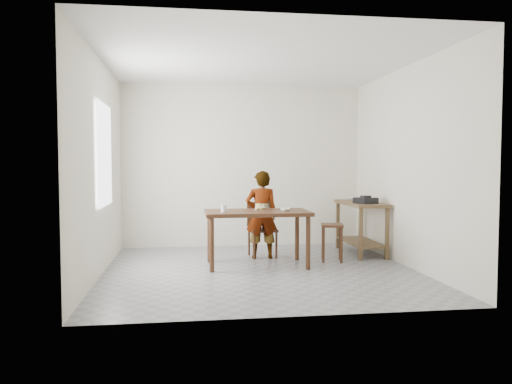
{
  "coord_description": "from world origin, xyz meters",
  "views": [
    {
      "loc": [
        -0.94,
        -6.35,
        1.38
      ],
      "look_at": [
        0.0,
        0.4,
        1.0
      ],
      "focal_mm": 35.0,
      "sensor_mm": 36.0,
      "label": 1
    }
  ],
  "objects": [
    {
      "name": "window_pane",
      "position": [
        -1.97,
        0.2,
        1.5
      ],
      "size": [
        0.02,
        1.1,
        1.3
      ],
      "primitive_type": "cube",
      "color": "white",
      "rests_on": "wall_left"
    },
    {
      "name": "child",
      "position": [
        0.14,
        0.84,
        0.64
      ],
      "size": [
        0.49,
        0.34,
        1.28
      ],
      "primitive_type": "imported",
      "rotation": [
        0.0,
        0.0,
        3.07
      ],
      "color": "white",
      "rests_on": "floor"
    },
    {
      "name": "dining_chair",
      "position": [
        0.17,
        0.95,
        0.41
      ],
      "size": [
        0.43,
        0.43,
        0.81
      ],
      "primitive_type": null,
      "rotation": [
        0.0,
        0.0,
        0.11
      ],
      "color": "#3C2213",
      "rests_on": "floor"
    },
    {
      "name": "wall_front",
      "position": [
        0.0,
        -2.02,
        1.35
      ],
      "size": [
        4.0,
        0.04,
        2.7
      ],
      "primitive_type": "cube",
      "color": "silver",
      "rests_on": "ground"
    },
    {
      "name": "small_bowl",
      "position": [
        0.37,
        0.19,
        0.77
      ],
      "size": [
        0.16,
        0.16,
        0.04
      ],
      "primitive_type": "imported",
      "rotation": [
        0.0,
        0.0,
        0.18
      ],
      "color": "white",
      "rests_on": "dining_table"
    },
    {
      "name": "wall_left",
      "position": [
        -2.02,
        0.0,
        1.35
      ],
      "size": [
        0.04,
        4.0,
        2.7
      ],
      "primitive_type": "cube",
      "color": "silver",
      "rests_on": "ground"
    },
    {
      "name": "floor",
      "position": [
        0.0,
        0.0,
        -0.02
      ],
      "size": [
        4.0,
        4.0,
        0.04
      ],
      "primitive_type": "cube",
      "color": "gray",
      "rests_on": "ground"
    },
    {
      "name": "wall_right",
      "position": [
        2.02,
        0.0,
        1.35
      ],
      "size": [
        0.04,
        4.0,
        2.7
      ],
      "primitive_type": "cube",
      "color": "silver",
      "rests_on": "ground"
    },
    {
      "name": "gas_burner",
      "position": [
        1.68,
        0.7,
        0.84
      ],
      "size": [
        0.35,
        0.35,
        0.09
      ],
      "primitive_type": "cube",
      "rotation": [
        0.0,
        0.0,
        0.36
      ],
      "color": "black",
      "rests_on": "prep_counter"
    },
    {
      "name": "prep_counter",
      "position": [
        1.72,
        1.0,
        0.4
      ],
      "size": [
        0.5,
        1.2,
        0.8
      ],
      "primitive_type": null,
      "color": "brown",
      "rests_on": "floor"
    },
    {
      "name": "dining_table",
      "position": [
        0.0,
        0.3,
        0.38
      ],
      "size": [
        1.4,
        0.8,
        0.75
      ],
      "primitive_type": null,
      "color": "#3C2213",
      "rests_on": "floor"
    },
    {
      "name": "stool",
      "position": [
        1.1,
        0.47,
        0.27
      ],
      "size": [
        0.36,
        0.36,
        0.53
      ],
      "primitive_type": null,
      "rotation": [
        0.0,
        0.0,
        -0.23
      ],
      "color": "#3C2213",
      "rests_on": "floor"
    },
    {
      "name": "ceiling",
      "position": [
        0.0,
        0.0,
        2.72
      ],
      "size": [
        4.0,
        4.0,
        0.04
      ],
      "primitive_type": "cube",
      "color": "white",
      "rests_on": "wall_back"
    },
    {
      "name": "wall_back",
      "position": [
        0.0,
        2.02,
        1.35
      ],
      "size": [
        4.0,
        0.04,
        2.7
      ],
      "primitive_type": "cube",
      "color": "silver",
      "rests_on": "ground"
    },
    {
      "name": "banana",
      "position": [
        0.06,
        0.44,
        0.78
      ],
      "size": [
        0.2,
        0.17,
        0.06
      ],
      "primitive_type": null,
      "rotation": [
        0.0,
        0.0,
        0.41
      ],
      "color": "yellow",
      "rests_on": "dining_table"
    },
    {
      "name": "serving_bowl",
      "position": [
        1.73,
        1.36,
        0.82
      ],
      "size": [
        0.24,
        0.24,
        0.05
      ],
      "primitive_type": "imported",
      "rotation": [
        0.0,
        0.0,
        0.23
      ],
      "color": "white",
      "rests_on": "prep_counter"
    },
    {
      "name": "glass_tumbler",
      "position": [
        -0.46,
        0.21,
        0.8
      ],
      "size": [
        0.09,
        0.09,
        0.09
      ],
      "primitive_type": "cylinder",
      "rotation": [
        0.0,
        0.0,
        -0.17
      ],
      "color": "silver",
      "rests_on": "dining_table"
    }
  ]
}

